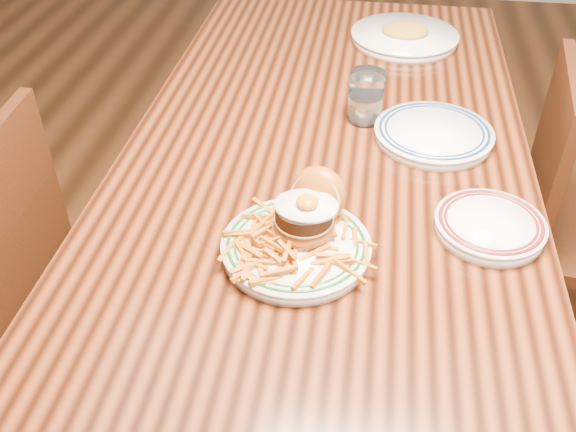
# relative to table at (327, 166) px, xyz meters

# --- Properties ---
(floor) EXTENTS (6.00, 6.00, 0.00)m
(floor) POSITION_rel_table_xyz_m (0.00, 0.00, -0.66)
(floor) COLOR black
(floor) RESTS_ON ground
(table) EXTENTS (0.85, 1.60, 0.75)m
(table) POSITION_rel_table_xyz_m (0.00, 0.00, 0.00)
(table) COLOR black
(table) RESTS_ON floor
(main_plate) EXTENTS (0.25, 0.27, 0.12)m
(main_plate) POSITION_rel_table_xyz_m (-0.01, -0.39, 0.12)
(main_plate) COLOR white
(main_plate) RESTS_ON table
(side_plate) EXTENTS (0.19, 0.21, 0.03)m
(side_plate) POSITION_rel_table_xyz_m (0.31, -0.30, 0.11)
(side_plate) COLOR white
(side_plate) RESTS_ON table
(rear_plate) EXTENTS (0.25, 0.25, 0.03)m
(rear_plate) POSITION_rel_table_xyz_m (0.22, 0.00, 0.10)
(rear_plate) COLOR white
(rear_plate) RESTS_ON table
(water_glass) EXTENTS (0.08, 0.08, 0.12)m
(water_glass) POSITION_rel_table_xyz_m (0.07, 0.07, 0.14)
(water_glass) COLOR white
(water_glass) RESTS_ON table
(far_plate) EXTENTS (0.29, 0.29, 0.05)m
(far_plate) POSITION_rel_table_xyz_m (0.16, 0.51, 0.11)
(far_plate) COLOR white
(far_plate) RESTS_ON table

